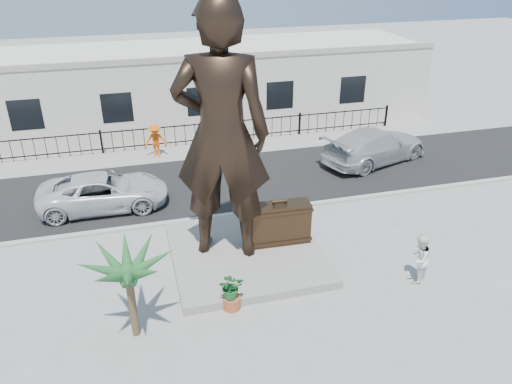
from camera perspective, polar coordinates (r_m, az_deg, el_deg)
ground at (r=16.97m, az=1.78°, el=-9.93°), size 100.00×100.00×0.00m
street at (r=23.64m, az=-3.78°, el=1.44°), size 40.00×7.00×0.01m
curb at (r=20.58m, az=-1.81°, el=-2.49°), size 40.00×0.25×0.12m
far_sidewalk at (r=27.24m, az=-5.49°, el=4.97°), size 40.00×2.50×0.02m
plinth at (r=17.95m, az=-1.14°, el=-7.02°), size 5.20×5.20×0.30m
fence at (r=27.77m, az=-5.83°, el=6.69°), size 22.00×0.10×1.20m
building at (r=31.25m, az=-7.32°, el=12.02°), size 28.00×7.00×4.40m
statue at (r=16.00m, az=-3.99°, el=6.54°), size 3.64×2.96×8.63m
suitcase at (r=17.92m, az=2.66°, el=-3.59°), size 2.23×0.78×1.55m
tourist at (r=17.22m, az=18.09°, el=-7.27°), size 1.08×1.05×1.75m
car_white at (r=21.79m, az=-17.02°, el=0.06°), size 5.32×2.52×1.47m
car_silver at (r=25.95m, az=13.44°, el=5.19°), size 6.30×4.14×1.70m
worker at (r=26.29m, az=-11.40°, el=5.78°), size 1.21×0.82×1.74m
palm_tree at (r=15.37m, az=-13.49°, el=-15.48°), size 1.80×1.80×3.20m
planter at (r=15.73m, az=-2.79°, el=-12.49°), size 0.56×0.56×0.40m
shrub at (r=15.34m, az=-2.84°, el=-10.70°), size 0.83×0.74×0.84m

